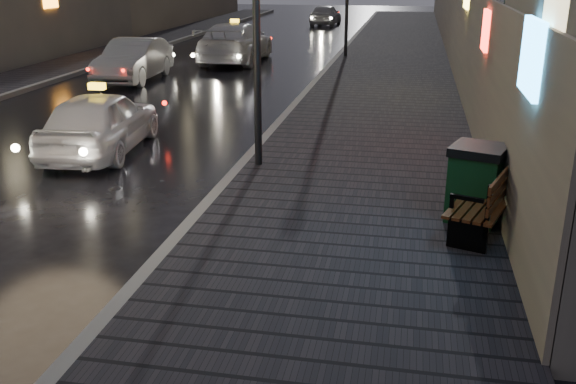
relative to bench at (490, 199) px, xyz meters
name	(u,v)px	position (x,y,z in m)	size (l,w,h in m)	color
sidewalk	(393,62)	(-2.02, 17.61, -0.58)	(4.60, 58.00, 0.15)	black
curb	(334,61)	(-4.42, 17.61, -0.58)	(0.20, 58.00, 0.15)	slate
sidewalk_far	(105,54)	(-14.62, 17.61, -0.58)	(2.40, 58.00, 0.15)	black
curb_far	(133,55)	(-13.32, 17.61, -0.58)	(0.20, 58.00, 0.15)	slate
bench	(490,199)	(0.00, 0.00, 0.00)	(1.28, 2.07, 1.00)	black
trash_bin	(476,183)	(-0.17, 0.41, 0.09)	(0.98, 0.98, 1.17)	black
taxi_near	(100,121)	(-7.71, 3.29, 0.03)	(1.61, 4.01, 1.37)	white
car_left_mid	(134,60)	(-10.75, 11.96, 0.06)	(1.50, 4.31, 1.42)	#98989F
taxi_mid	(235,42)	(-8.47, 16.94, 0.15)	(2.25, 5.53, 1.61)	silver
car_far	(326,15)	(-7.10, 34.49, 0.02)	(1.59, 3.95, 1.35)	#93949A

